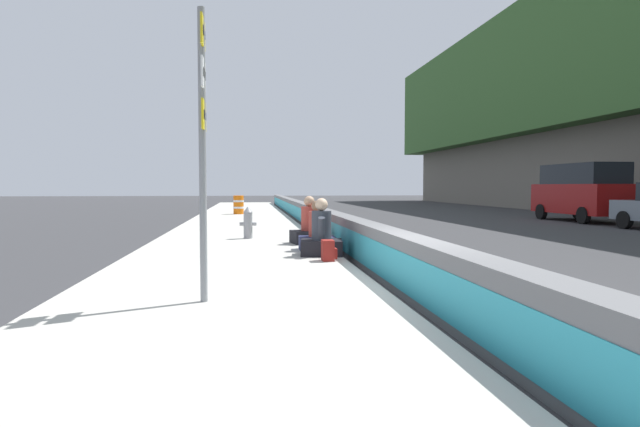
{
  "coord_description": "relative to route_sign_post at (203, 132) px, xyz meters",
  "views": [
    {
      "loc": [
        -7.34,
        2.33,
        1.58
      ],
      "look_at": [
        6.08,
        0.54,
        0.88
      ],
      "focal_mm": 29.98,
      "sensor_mm": 36.0,
      "label": 1
    }
  ],
  "objects": [
    {
      "name": "ground_plane",
      "position": [
        0.64,
        -2.89,
        -2.23
      ],
      "size": [
        160.0,
        160.0,
        0.0
      ],
      "primitive_type": "plane",
      "color": "#353538",
      "rests_on": "ground"
    },
    {
      "name": "sidewalk_strip",
      "position": [
        0.64,
        -0.24,
        -2.16
      ],
      "size": [
        80.0,
        4.4,
        0.14
      ],
      "primitive_type": "cube",
      "color": "#B5B2A8",
      "rests_on": "ground_plane"
    },
    {
      "name": "jersey_barrier",
      "position": [
        0.64,
        -2.88,
        -1.81
      ],
      "size": [
        76.0,
        0.45,
        0.85
      ],
      "color": "slate",
      "rests_on": "ground_plane"
    },
    {
      "name": "route_sign_post",
      "position": [
        0.0,
        0.0,
        0.0
      ],
      "size": [
        0.44,
        0.09,
        3.6
      ],
      "color": "gray",
      "rests_on": "sidewalk_strip"
    },
    {
      "name": "fire_hydrant",
      "position": [
        8.01,
        -0.52,
        -1.65
      ],
      "size": [
        0.26,
        0.46,
        0.88
      ],
      "color": "gray",
      "rests_on": "sidewalk_strip"
    },
    {
      "name": "seated_person_foreground",
      "position": [
        4.22,
        -2.04,
        -1.72
      ],
      "size": [
        0.82,
        0.93,
        1.19
      ],
      "color": "black",
      "rests_on": "sidewalk_strip"
    },
    {
      "name": "seated_person_middle",
      "position": [
        5.15,
        -2.07,
        -1.75
      ],
      "size": [
        0.71,
        0.81,
        1.11
      ],
      "color": "#23284C",
      "rests_on": "sidewalk_strip"
    },
    {
      "name": "seated_person_rear",
      "position": [
        6.56,
        -2.05,
        -1.72
      ],
      "size": [
        0.86,
        0.96,
        1.19
      ],
      "color": "black",
      "rests_on": "sidewalk_strip"
    },
    {
      "name": "backpack",
      "position": [
        3.38,
        -2.06,
        -1.9
      ],
      "size": [
        0.32,
        0.28,
        0.4
      ],
      "color": "maroon",
      "rests_on": "sidewalk_strip"
    },
    {
      "name": "construction_barrel",
      "position": [
        20.93,
        -0.02,
        -1.61
      ],
      "size": [
        0.54,
        0.54,
        0.95
      ],
      "color": "orange",
      "rests_on": "sidewalk_strip"
    },
    {
      "name": "parked_car_fourth",
      "position": [
        15.26,
        -15.21,
        -0.88
      ],
      "size": [
        5.12,
        2.15,
        2.56
      ],
      "color": "maroon",
      "rests_on": "ground_plane"
    }
  ]
}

